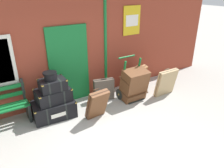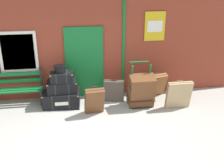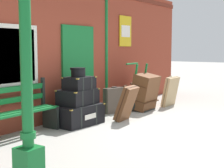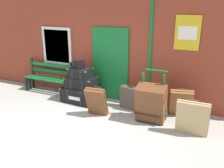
{
  "view_description": "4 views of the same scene",
  "coord_description": "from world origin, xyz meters",
  "px_view_note": "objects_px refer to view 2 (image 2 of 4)",
  "views": [
    {
      "loc": [
        -1.99,
        -2.81,
        3.03
      ],
      "look_at": [
        0.89,
        1.71,
        0.55
      ],
      "focal_mm": 34.84,
      "sensor_mm": 36.0,
      "label": 1
    },
    {
      "loc": [
        -0.37,
        -5.47,
        3.7
      ],
      "look_at": [
        0.71,
        1.87,
        0.56
      ],
      "focal_mm": 45.68,
      "sensor_mm": 36.0,
      "label": 2
    },
    {
      "loc": [
        -6.06,
        -2.62,
        1.61
      ],
      "look_at": [
        0.57,
        1.88,
        0.74
      ],
      "focal_mm": 54.35,
      "sensor_mm": 36.0,
      "label": 3
    },
    {
      "loc": [
        2.77,
        -3.71,
        2.78
      ],
      "look_at": [
        0.4,
        1.62,
        0.77
      ],
      "focal_mm": 38.7,
      "sensor_mm": 36.0,
      "label": 4
    }
  ],
  "objects_px": {
    "steamer_trunk_base": "(62,98)",
    "large_brown_trunk": "(141,91)",
    "round_hatbox": "(60,68)",
    "suitcase_charcoal": "(94,101)",
    "porters_trolley": "(140,95)",
    "suitcase_brown": "(179,95)",
    "suitcase_oxblood": "(114,91)",
    "platform_bench": "(14,90)",
    "steamer_trunk_middle": "(62,86)",
    "suitcase_cream": "(156,85)",
    "steamer_trunk_top": "(62,77)"
  },
  "relations": [
    {
      "from": "platform_bench",
      "to": "suitcase_oxblood",
      "type": "distance_m",
      "value": 2.83
    },
    {
      "from": "large_brown_trunk",
      "to": "round_hatbox",
      "type": "bearing_deg",
      "value": 170.21
    },
    {
      "from": "large_brown_trunk",
      "to": "steamer_trunk_base",
      "type": "bearing_deg",
      "value": 170.09
    },
    {
      "from": "suitcase_charcoal",
      "to": "suitcase_brown",
      "type": "height_order",
      "value": "suitcase_brown"
    },
    {
      "from": "steamer_trunk_base",
      "to": "steamer_trunk_middle",
      "type": "height_order",
      "value": "steamer_trunk_middle"
    },
    {
      "from": "round_hatbox",
      "to": "porters_trolley",
      "type": "relative_size",
      "value": 0.27
    },
    {
      "from": "platform_bench",
      "to": "round_hatbox",
      "type": "distance_m",
      "value": 1.52
    },
    {
      "from": "round_hatbox",
      "to": "platform_bench",
      "type": "bearing_deg",
      "value": 167.44
    },
    {
      "from": "suitcase_charcoal",
      "to": "suitcase_oxblood",
      "type": "xyz_separation_m",
      "value": [
        0.63,
        0.75,
        -0.08
      ]
    },
    {
      "from": "platform_bench",
      "to": "large_brown_trunk",
      "type": "bearing_deg",
      "value": -10.85
    },
    {
      "from": "steamer_trunk_base",
      "to": "large_brown_trunk",
      "type": "xyz_separation_m",
      "value": [
        2.19,
        -0.38,
        0.26
      ]
    },
    {
      "from": "suitcase_oxblood",
      "to": "steamer_trunk_top",
      "type": "bearing_deg",
      "value": -175.78
    },
    {
      "from": "round_hatbox",
      "to": "suitcase_cream",
      "type": "relative_size",
      "value": 0.44
    },
    {
      "from": "suitcase_charcoal",
      "to": "suitcase_oxblood",
      "type": "height_order",
      "value": "suitcase_charcoal"
    },
    {
      "from": "suitcase_cream",
      "to": "suitcase_brown",
      "type": "height_order",
      "value": "suitcase_brown"
    },
    {
      "from": "platform_bench",
      "to": "steamer_trunk_middle",
      "type": "relative_size",
      "value": 1.95
    },
    {
      "from": "suitcase_oxblood",
      "to": "round_hatbox",
      "type": "bearing_deg",
      "value": -176.09
    },
    {
      "from": "steamer_trunk_base",
      "to": "suitcase_cream",
      "type": "xyz_separation_m",
      "value": [
        2.8,
        0.21,
        0.15
      ]
    },
    {
      "from": "steamer_trunk_middle",
      "to": "steamer_trunk_top",
      "type": "bearing_deg",
      "value": -74.56
    },
    {
      "from": "steamer_trunk_middle",
      "to": "large_brown_trunk",
      "type": "distance_m",
      "value": 2.2
    },
    {
      "from": "steamer_trunk_base",
      "to": "round_hatbox",
      "type": "relative_size",
      "value": 3.29
    },
    {
      "from": "suitcase_charcoal",
      "to": "suitcase_brown",
      "type": "relative_size",
      "value": 0.95
    },
    {
      "from": "round_hatbox",
      "to": "large_brown_trunk",
      "type": "xyz_separation_m",
      "value": [
        2.18,
        -0.38,
        -0.64
      ]
    },
    {
      "from": "steamer_trunk_base",
      "to": "large_brown_trunk",
      "type": "distance_m",
      "value": 2.24
    },
    {
      "from": "suitcase_brown",
      "to": "suitcase_oxblood",
      "type": "relative_size",
      "value": 1.26
    },
    {
      "from": "suitcase_charcoal",
      "to": "suitcase_oxblood",
      "type": "relative_size",
      "value": 1.19
    },
    {
      "from": "steamer_trunk_top",
      "to": "porters_trolley",
      "type": "bearing_deg",
      "value": -5.24
    },
    {
      "from": "platform_bench",
      "to": "steamer_trunk_middle",
      "type": "xyz_separation_m",
      "value": [
        1.35,
        -0.27,
        0.14
      ]
    },
    {
      "from": "large_brown_trunk",
      "to": "steamer_trunk_middle",
      "type": "bearing_deg",
      "value": 169.48
    },
    {
      "from": "steamer_trunk_top",
      "to": "suitcase_brown",
      "type": "height_order",
      "value": "steamer_trunk_top"
    },
    {
      "from": "porters_trolley",
      "to": "suitcase_cream",
      "type": "distance_m",
      "value": 0.74
    },
    {
      "from": "steamer_trunk_top",
      "to": "suitcase_charcoal",
      "type": "distance_m",
      "value": 1.15
    },
    {
      "from": "large_brown_trunk",
      "to": "porters_trolley",
      "type": "bearing_deg",
      "value": 90.0
    },
    {
      "from": "steamer_trunk_base",
      "to": "porters_trolley",
      "type": "height_order",
      "value": "porters_trolley"
    },
    {
      "from": "round_hatbox",
      "to": "suitcase_charcoal",
      "type": "bearing_deg",
      "value": -37.12
    },
    {
      "from": "round_hatbox",
      "to": "suitcase_charcoal",
      "type": "xyz_separation_m",
      "value": [
        0.85,
        -0.64,
        -0.72
      ]
    },
    {
      "from": "steamer_trunk_base",
      "to": "suitcase_charcoal",
      "type": "xyz_separation_m",
      "value": [
        0.87,
        -0.65,
        0.18
      ]
    },
    {
      "from": "round_hatbox",
      "to": "suitcase_cream",
      "type": "height_order",
      "value": "round_hatbox"
    },
    {
      "from": "platform_bench",
      "to": "large_brown_trunk",
      "type": "height_order",
      "value": "platform_bench"
    },
    {
      "from": "large_brown_trunk",
      "to": "suitcase_cream",
      "type": "height_order",
      "value": "large_brown_trunk"
    },
    {
      "from": "steamer_trunk_base",
      "to": "suitcase_brown",
      "type": "distance_m",
      "value": 3.25
    },
    {
      "from": "suitcase_charcoal",
      "to": "suitcase_brown",
      "type": "bearing_deg",
      "value": 0.16
    },
    {
      "from": "steamer_trunk_top",
      "to": "suitcase_oxblood",
      "type": "distance_m",
      "value": 1.56
    },
    {
      "from": "large_brown_trunk",
      "to": "suitcase_charcoal",
      "type": "xyz_separation_m",
      "value": [
        -1.32,
        -0.27,
        -0.08
      ]
    },
    {
      "from": "porters_trolley",
      "to": "large_brown_trunk",
      "type": "bearing_deg",
      "value": -90.0
    },
    {
      "from": "steamer_trunk_top",
      "to": "porters_trolley",
      "type": "distance_m",
      "value": 2.24
    },
    {
      "from": "platform_bench",
      "to": "porters_trolley",
      "type": "height_order",
      "value": "porters_trolley"
    },
    {
      "from": "steamer_trunk_base",
      "to": "suitcase_oxblood",
      "type": "relative_size",
      "value": 1.61
    },
    {
      "from": "suitcase_cream",
      "to": "suitcase_charcoal",
      "type": "xyz_separation_m",
      "value": [
        -1.93,
        -0.86,
        0.03
      ]
    },
    {
      "from": "platform_bench",
      "to": "steamer_trunk_top",
      "type": "xyz_separation_m",
      "value": [
        1.36,
        -0.3,
        0.43
      ]
    }
  ]
}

